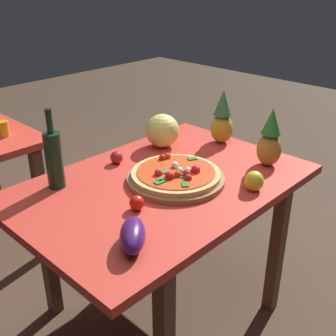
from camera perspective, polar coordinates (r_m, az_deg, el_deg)
The scene contains 13 objects.
ground_plane at distance 2.36m, azimuth -0.68°, elevation -18.56°, with size 10.00×10.00×0.00m, color #4C3828.
display_table at distance 1.95m, azimuth -0.78°, elevation -4.10°, with size 1.34×0.91×0.77m.
pizza_board at distance 1.90m, azimuth 1.09°, elevation -1.47°, with size 0.45×0.45×0.03m, color olive.
pizza at distance 1.89m, azimuth 1.11°, elevation -0.74°, with size 0.41×0.41×0.06m.
wine_bottle at distance 1.87m, azimuth -15.32°, elevation 1.26°, with size 0.08×0.08×0.36m.
pineapple_left at distance 2.08m, azimuth 13.78°, elevation 3.71°, with size 0.12×0.12×0.29m.
pineapple_right at distance 2.31m, azimuth 7.42°, elevation 6.60°, with size 0.12×0.12×0.30m.
melon at distance 2.25m, azimuth -0.76°, elevation 5.11°, with size 0.18×0.18×0.18m, color #E4DC68.
bell_pepper at distance 1.85m, azimuth 11.70°, elevation -1.78°, with size 0.08×0.08×0.09m, color yellow.
eggplant at distance 1.46m, azimuth -4.86°, elevation -9.14°, with size 0.20×0.09×0.09m, color #3F1556.
tomato_near_board at distance 2.08m, azimuth -7.04°, elevation 1.45°, with size 0.06×0.06×0.06m, color red.
tomato_at_corner at distance 1.68m, azimuth -4.29°, elevation -4.78°, with size 0.06×0.06×0.06m, color red.
drinking_glass_juice at distance 2.59m, azimuth -21.60°, elevation 5.00°, with size 0.07×0.07×0.09m, color orange.
Camera 1 is at (-1.20, -1.19, 1.64)m, focal length 44.57 mm.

